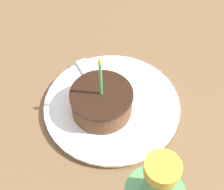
{
  "coord_description": "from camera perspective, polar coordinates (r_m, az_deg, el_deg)",
  "views": [
    {
      "loc": [
        0.36,
        -0.11,
        0.48
      ],
      "look_at": [
        0.03,
        -0.01,
        0.04
      ],
      "focal_mm": 50.0,
      "sensor_mm": 36.0,
      "label": 1
    }
  ],
  "objects": [
    {
      "name": "ground_plane",
      "position": [
        0.62,
        0.34,
        -1.32
      ],
      "size": [
        2.4,
        2.4,
        0.04
      ],
      "color": "brown",
      "rests_on": "ground"
    },
    {
      "name": "plate",
      "position": [
        0.58,
        0.0,
        -1.83
      ],
      "size": [
        0.25,
        0.25,
        0.01
      ],
      "color": "white",
      "rests_on": "ground_plane"
    },
    {
      "name": "cake_slice",
      "position": [
        0.55,
        -1.91,
        -1.21
      ],
      "size": [
        0.11,
        0.11,
        0.13
      ],
      "color": "brown",
      "rests_on": "plate"
    },
    {
      "name": "fork",
      "position": [
        0.6,
        -3.05,
        2.05
      ],
      "size": [
        0.17,
        0.05,
        0.0
      ],
      "color": "#B2B2B7",
      "rests_on": "plate"
    }
  ]
}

